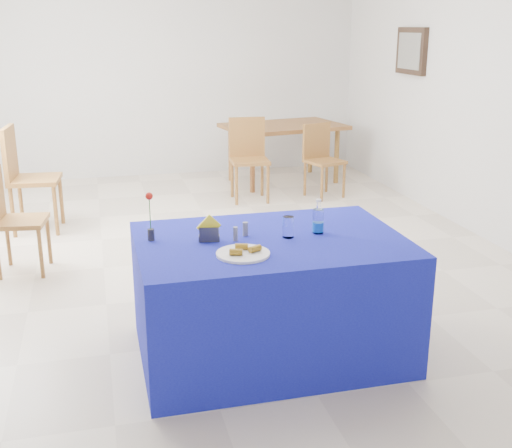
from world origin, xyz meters
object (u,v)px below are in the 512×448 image
(blue_table, at_px, (270,297))
(chair_bg_right, at_px, (321,155))
(plate, at_px, (243,254))
(chair_bg_left, at_px, (248,153))
(chair_win_b, at_px, (24,172))
(chair_win_a, at_px, (10,213))
(oak_table, at_px, (284,131))
(water_bottle, at_px, (318,222))

(blue_table, xyz_separation_m, chair_bg_right, (1.63, 3.63, 0.12))
(plate, bearing_deg, blue_table, 46.94)
(chair_bg_left, relative_size, chair_win_b, 0.91)
(plate, xyz_separation_m, chair_win_a, (-1.47, 2.10, -0.26))
(oak_table, height_order, chair_bg_left, chair_bg_left)
(chair_bg_right, height_order, chair_win_a, chair_win_a)
(blue_table, relative_size, chair_bg_right, 1.85)
(water_bottle, height_order, chair_bg_right, water_bottle)
(chair_bg_left, bearing_deg, chair_win_b, -160.40)
(chair_win_a, distance_m, chair_win_b, 1.17)
(blue_table, relative_size, chair_bg_left, 1.68)
(chair_win_a, bearing_deg, chair_win_b, 6.62)
(chair_bg_left, bearing_deg, plate, -99.95)
(chair_bg_left, distance_m, chair_win_a, 3.07)
(plate, xyz_separation_m, oak_table, (1.63, 4.67, -0.09))
(blue_table, relative_size, chair_win_b, 1.52)
(water_bottle, distance_m, oak_table, 4.53)
(plate, distance_m, oak_table, 4.94)
(blue_table, xyz_separation_m, chair_win_a, (-1.70, 1.86, 0.13))
(blue_table, distance_m, chair_bg_left, 3.78)
(plate, height_order, chair_win_a, chair_win_a)
(blue_table, height_order, chair_bg_left, chair_bg_left)
(water_bottle, bearing_deg, chair_win_a, 137.73)
(oak_table, height_order, chair_win_a, chair_win_a)
(oak_table, height_order, chair_bg_right, chair_bg_right)
(oak_table, xyz_separation_m, chair_win_b, (-3.08, -1.40, -0.07))
(plate, distance_m, blue_table, 0.51)
(blue_table, bearing_deg, chair_bg_left, 78.46)
(water_bottle, distance_m, chair_bg_left, 3.70)
(plate, height_order, chair_win_b, chair_win_b)
(water_bottle, xyz_separation_m, chair_win_b, (-1.99, 2.99, -0.22))
(plate, height_order, blue_table, plate)
(water_bottle, bearing_deg, chair_win_b, 123.65)
(plate, relative_size, oak_table, 0.19)
(chair_bg_left, height_order, chair_bg_right, chair_bg_left)
(plate, height_order, chair_bg_left, chair_bg_left)
(chair_win_b, bearing_deg, plate, -150.46)
(chair_win_a, bearing_deg, plate, -137.34)
(chair_win_a, bearing_deg, oak_table, -42.74)
(water_bottle, relative_size, chair_win_a, 0.24)
(blue_table, height_order, chair_win_b, chair_win_b)
(chair_win_a, bearing_deg, chair_bg_left, -45.50)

